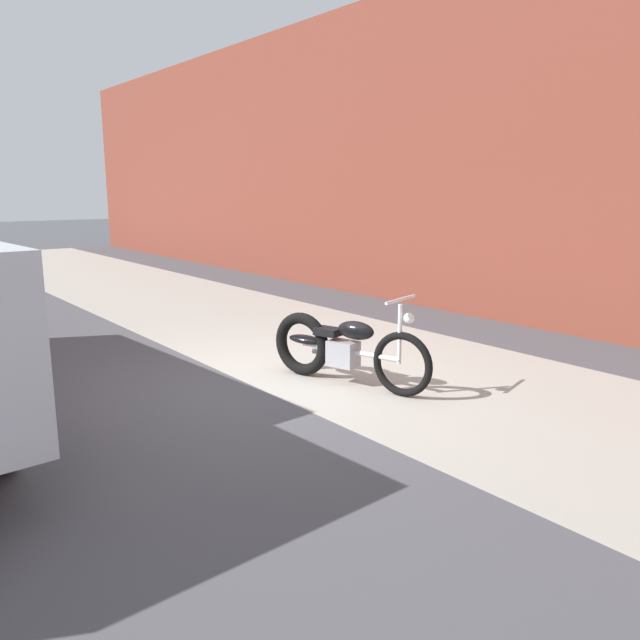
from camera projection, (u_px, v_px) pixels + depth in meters
ground_plane at (253, 386)px, 6.84m from camera, size 80.00×80.00×0.00m
sidewalk_slab at (372, 360)px, 7.89m from camera, size 36.00×3.50×0.01m
brick_building_wall at (546, 143)px, 9.40m from camera, size 36.00×0.50×5.54m
motorcycle_black at (337, 347)px, 6.90m from camera, size 1.96×0.79×1.03m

